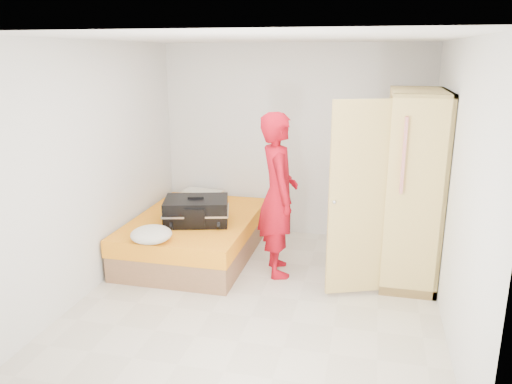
% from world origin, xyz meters
% --- Properties ---
extents(room, '(4.00, 4.02, 2.60)m').
position_xyz_m(room, '(0.00, 0.00, 1.30)').
color(room, beige).
rests_on(room, ground).
extents(bed, '(1.42, 2.02, 0.50)m').
position_xyz_m(bed, '(-1.05, 0.90, 0.25)').
color(bed, '#976644').
rests_on(bed, ground).
extents(wardrobe, '(1.14, 1.40, 2.10)m').
position_xyz_m(wardrobe, '(1.45, 0.85, 1.00)').
color(wardrobe, '#E9CD71').
rests_on(wardrobe, ground).
extents(person, '(0.65, 0.79, 1.86)m').
position_xyz_m(person, '(0.05, 0.64, 0.93)').
color(person, red).
rests_on(person, ground).
extents(suitcase, '(0.88, 0.74, 0.33)m').
position_xyz_m(suitcase, '(-0.95, 0.71, 0.65)').
color(suitcase, black).
rests_on(suitcase, bed).
extents(round_cushion, '(0.45, 0.45, 0.17)m').
position_xyz_m(round_cushion, '(-1.21, 0.00, 0.58)').
color(round_cushion, silver).
rests_on(round_cushion, bed).
extents(pillow, '(0.58, 0.35, 0.10)m').
position_xyz_m(pillow, '(-1.24, 1.75, 0.55)').
color(pillow, silver).
rests_on(pillow, bed).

